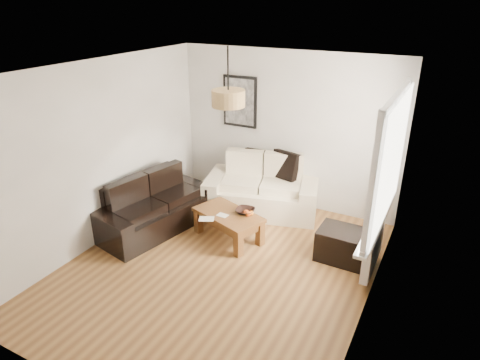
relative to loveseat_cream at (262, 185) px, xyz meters
The scene contains 21 objects.
floor 1.85m from the loveseat_cream, 83.46° to the right, with size 4.50×4.50×0.00m, color brown.
ceiling 2.80m from the loveseat_cream, 83.46° to the right, with size 3.80×4.50×0.00m, color white, non-canonical shape.
wall_back 0.99m from the loveseat_cream, 66.54° to the left, with size 3.80×0.04×2.60m, color silver, non-canonical shape.
wall_front 4.12m from the loveseat_cream, 87.10° to the right, with size 3.80×0.04×2.60m, color silver, non-canonical shape.
wall_left 2.60m from the loveseat_cream, 133.62° to the right, with size 0.04×4.50×2.60m, color silver, non-canonical shape.
wall_right 2.88m from the loveseat_cream, 40.23° to the right, with size 0.04×4.50×2.60m, color silver, non-canonical shape.
window_bay 2.56m from the loveseat_cream, 25.40° to the right, with size 0.14×1.90×1.60m, color white, non-canonical shape.
radiator 2.25m from the loveseat_cream, 25.84° to the right, with size 0.10×0.90×0.52m, color white.
poster 1.47m from the loveseat_cream, 145.74° to the left, with size 0.62×0.04×0.87m, color black, non-canonical shape.
pendant_shade 2.32m from the loveseat_cream, 82.15° to the right, with size 0.40×0.40×0.20m, color tan.
loveseat_cream is the anchor object (origin of this frame).
sofa_leather 1.79m from the loveseat_cream, 133.13° to the right, with size 1.84×0.90×0.80m, color black, non-canonical shape.
coffee_table 1.09m from the loveseat_cream, 92.71° to the right, with size 1.03×0.56×0.42m, color brown, non-canonical shape.
ottoman 1.86m from the loveseat_cream, 26.21° to the right, with size 0.77×0.50×0.44m, color black.
cushion_left 0.44m from the loveseat_cream, 134.75° to the left, with size 0.41×0.13×0.41m, color black.
cushion_right 0.51m from the loveseat_cream, 36.02° to the left, with size 0.46×0.14×0.46m, color black.
fruit_bowl 0.96m from the loveseat_cream, 79.96° to the right, with size 0.27×0.27×0.07m, color black.
orange_a 1.04m from the loveseat_cream, 76.10° to the right, with size 0.07×0.07×0.07m, color #DD5212.
orange_b 1.01m from the loveseat_cream, 74.02° to the right, with size 0.07×0.07×0.07m, color orange.
orange_c 1.01m from the loveseat_cream, 78.14° to the right, with size 0.08×0.08×0.08m, color #F85914.
papers 1.39m from the loveseat_cream, 99.96° to the right, with size 0.21×0.15×0.01m, color beige.
Camera 1 is at (2.43, -4.03, 3.35)m, focal length 31.48 mm.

